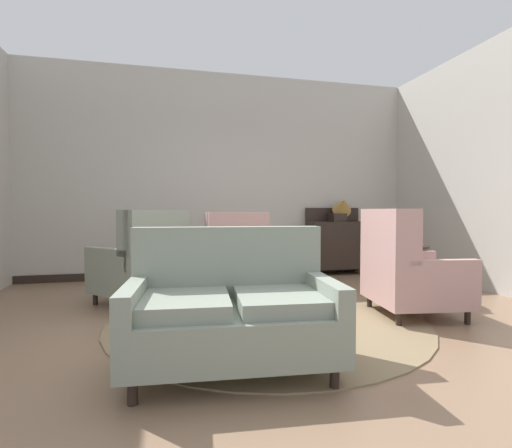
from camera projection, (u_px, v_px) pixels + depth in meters
The scene contains 14 objects.
ground at pixel (275, 328), 3.47m from camera, with size 9.09×9.09×0.00m, color #896B51.
wall_back at pixel (226, 175), 6.28m from camera, with size 6.65×0.08×3.37m, color #BCB7AD.
wall_right at pixel (489, 167), 5.02m from camera, with size 0.08×4.13×3.37m, color #BCB7AD.
baseboard_back at pixel (227, 272), 6.28m from camera, with size 6.49×0.03×0.12m, color black.
area_rug at pixel (267, 319), 3.76m from camera, with size 3.11×3.11×0.01m, color #847051.
coffee_table at pixel (264, 280), 3.83m from camera, with size 0.78×0.78×0.48m.
porcelain_vase at pixel (269, 256), 3.81m from camera, with size 0.17×0.17×0.36m.
settee at pixel (232, 311), 2.55m from camera, with size 1.45×0.91×0.97m.
armchair_foreground_right at pixel (143, 265), 4.37m from camera, with size 1.19×1.19×1.10m.
armchair_near_sideboard at pixel (406, 272), 3.87m from camera, with size 0.96×0.95×1.11m.
armchair_far_left at pixel (233, 260), 4.89m from camera, with size 0.85×0.94×1.07m.
side_table at pixel (406, 267), 4.53m from camera, with size 0.53×0.53×0.67m.
sideboard at pixel (337, 244), 6.47m from camera, with size 1.00×0.42×1.14m.
gramophone at pixel (342, 208), 6.37m from camera, with size 0.43×0.49×0.50m.
Camera 1 is at (-0.97, -3.30, 1.09)m, focal length 26.26 mm.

